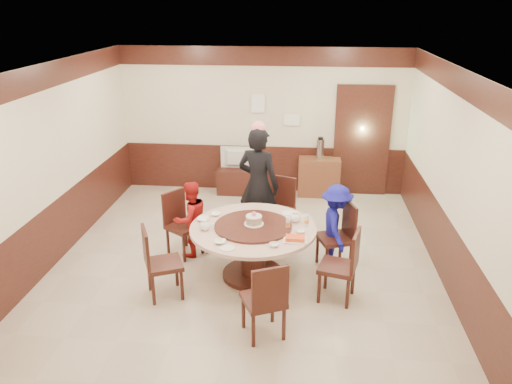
# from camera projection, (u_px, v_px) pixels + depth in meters

# --- Properties ---
(room) EXTENTS (6.00, 6.04, 2.84)m
(room) POSITION_uv_depth(u_px,v_px,m) (246.00, 192.00, 6.99)
(room) COLOR #C0AE9A
(room) RESTS_ON ground
(banquet_table) EXTENTS (1.70, 1.70, 0.78)m
(banquet_table) POSITION_uv_depth(u_px,v_px,m) (253.00, 241.00, 6.77)
(banquet_table) COLOR #391712
(banquet_table) RESTS_ON ground
(chair_0) EXTENTS (0.57, 0.56, 0.97)m
(chair_0) POSITION_uv_depth(u_px,v_px,m) (336.00, 248.00, 7.09)
(chair_0) COLOR #391712
(chair_0) RESTS_ON ground
(chair_1) EXTENTS (0.57, 0.58, 0.97)m
(chair_1) POSITION_uv_depth(u_px,v_px,m) (278.00, 219.00, 8.02)
(chair_1) COLOR #391712
(chair_1) RESTS_ON ground
(chair_2) EXTENTS (0.62, 0.61, 0.97)m
(chair_2) POSITION_uv_depth(u_px,v_px,m) (184.00, 235.00, 7.47)
(chair_2) COLOR #391712
(chair_2) RESTS_ON ground
(chair_3) EXTENTS (0.59, 0.58, 0.97)m
(chair_3) POSITION_uv_depth(u_px,v_px,m) (163.00, 275.00, 6.39)
(chair_3) COLOR #391712
(chair_3) RESTS_ON ground
(chair_4) EXTENTS (0.58, 0.59, 0.97)m
(chair_4) POSITION_uv_depth(u_px,v_px,m) (264.00, 312.00, 5.63)
(chair_4) COLOR #391712
(chair_4) RESTS_ON ground
(chair_5) EXTENTS (0.55, 0.54, 0.97)m
(chair_5) POSITION_uv_depth(u_px,v_px,m) (339.00, 278.00, 6.32)
(chair_5) COLOR #391712
(chair_5) RESTS_ON ground
(person_standing) EXTENTS (0.78, 0.64, 1.84)m
(person_standing) POSITION_uv_depth(u_px,v_px,m) (258.00, 185.00, 7.70)
(person_standing) COLOR black
(person_standing) RESTS_ON ground
(person_red) EXTENTS (0.71, 0.71, 1.16)m
(person_red) POSITION_uv_depth(u_px,v_px,m) (191.00, 219.00, 7.34)
(person_red) COLOR #AC1716
(person_red) RESTS_ON ground
(person_blue) EXTENTS (0.54, 0.83, 1.21)m
(person_blue) POSITION_uv_depth(u_px,v_px,m) (336.00, 226.00, 7.07)
(person_blue) COLOR navy
(person_blue) RESTS_ON ground
(birthday_cake) EXTENTS (0.27, 0.27, 0.19)m
(birthday_cake) POSITION_uv_depth(u_px,v_px,m) (254.00, 220.00, 6.68)
(birthday_cake) COLOR white
(birthday_cake) RESTS_ON banquet_table
(teapot_left) EXTENTS (0.17, 0.15, 0.13)m
(teapot_left) POSITION_uv_depth(u_px,v_px,m) (205.00, 226.00, 6.58)
(teapot_left) COLOR white
(teapot_left) RESTS_ON banquet_table
(teapot_right) EXTENTS (0.17, 0.15, 0.13)m
(teapot_right) POSITION_uv_depth(u_px,v_px,m) (295.00, 218.00, 6.82)
(teapot_right) COLOR white
(teapot_right) RESTS_ON banquet_table
(bowl_0) EXTENTS (0.13, 0.13, 0.03)m
(bowl_0) POSITION_uv_depth(u_px,v_px,m) (216.00, 214.00, 7.04)
(bowl_0) COLOR white
(bowl_0) RESTS_ON banquet_table
(bowl_1) EXTENTS (0.13, 0.13, 0.04)m
(bowl_1) POSITION_uv_depth(u_px,v_px,m) (274.00, 245.00, 6.15)
(bowl_1) COLOR white
(bowl_1) RESTS_ON banquet_table
(bowl_2) EXTENTS (0.15, 0.15, 0.04)m
(bowl_2) POSITION_uv_depth(u_px,v_px,m) (220.00, 242.00, 6.24)
(bowl_2) COLOR white
(bowl_2) RESTS_ON banquet_table
(bowl_3) EXTENTS (0.12, 0.12, 0.04)m
(bowl_3) POSITION_uv_depth(u_px,v_px,m) (300.00, 231.00, 6.51)
(bowl_3) COLOR white
(bowl_3) RESTS_ON banquet_table
(bowl_4) EXTENTS (0.16, 0.16, 0.04)m
(bowl_4) POSITION_uv_depth(u_px,v_px,m) (203.00, 219.00, 6.88)
(bowl_4) COLOR white
(bowl_4) RESTS_ON banquet_table
(saucer_near) EXTENTS (0.18, 0.18, 0.01)m
(saucer_near) POSITION_uv_depth(u_px,v_px,m) (227.00, 248.00, 6.11)
(saucer_near) COLOR white
(saucer_near) RESTS_ON banquet_table
(saucer_far) EXTENTS (0.18, 0.18, 0.01)m
(saucer_far) POSITION_uv_depth(u_px,v_px,m) (288.00, 213.00, 7.11)
(saucer_far) COLOR white
(saucer_far) RESTS_ON banquet_table
(shrimp_platter) EXTENTS (0.30, 0.20, 0.06)m
(shrimp_platter) POSITION_uv_depth(u_px,v_px,m) (295.00, 239.00, 6.29)
(shrimp_platter) COLOR white
(shrimp_platter) RESTS_ON banquet_table
(bottle_0) EXTENTS (0.06, 0.06, 0.16)m
(bottle_0) POSITION_uv_depth(u_px,v_px,m) (288.00, 223.00, 6.61)
(bottle_0) COLOR white
(bottle_0) RESTS_ON banquet_table
(bottle_1) EXTENTS (0.06, 0.06, 0.16)m
(bottle_1) POSITION_uv_depth(u_px,v_px,m) (307.00, 221.00, 6.68)
(bottle_1) COLOR white
(bottle_1) RESTS_ON banquet_table
(tv_stand) EXTENTS (0.85, 0.45, 0.50)m
(tv_stand) POSITION_uv_depth(u_px,v_px,m) (239.00, 181.00, 9.87)
(tv_stand) COLOR #391712
(tv_stand) RESTS_ON ground
(television) EXTENTS (0.74, 0.11, 0.43)m
(television) POSITION_uv_depth(u_px,v_px,m) (239.00, 158.00, 9.70)
(television) COLOR gray
(television) RESTS_ON tv_stand
(side_cabinet) EXTENTS (0.80, 0.40, 0.75)m
(side_cabinet) POSITION_uv_depth(u_px,v_px,m) (319.00, 177.00, 9.71)
(side_cabinet) COLOR brown
(side_cabinet) RESTS_ON ground
(thermos) EXTENTS (0.15, 0.15, 0.38)m
(thermos) POSITION_uv_depth(u_px,v_px,m) (320.00, 149.00, 9.50)
(thermos) COLOR silver
(thermos) RESTS_ON side_cabinet
(notice_left) EXTENTS (0.25, 0.00, 0.35)m
(notice_left) POSITION_uv_depth(u_px,v_px,m) (258.00, 104.00, 9.49)
(notice_left) COLOR white
(notice_left) RESTS_ON room
(notice_right) EXTENTS (0.30, 0.00, 0.22)m
(notice_right) POSITION_uv_depth(u_px,v_px,m) (292.00, 120.00, 9.53)
(notice_right) COLOR white
(notice_right) RESTS_ON room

